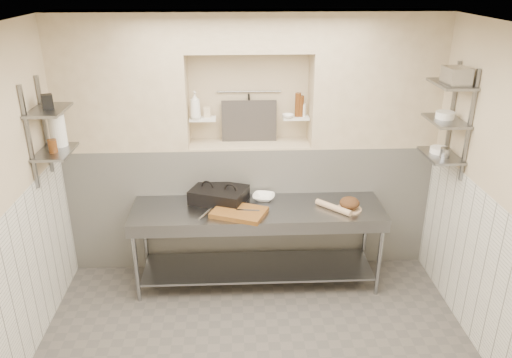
{
  "coord_description": "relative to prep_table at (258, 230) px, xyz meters",
  "views": [
    {
      "loc": [
        -0.17,
        -3.42,
        3.18
      ],
      "look_at": [
        0.03,
        0.9,
        1.35
      ],
      "focal_mm": 35.0,
      "sensor_mm": 36.0,
      "label": 1
    }
  ],
  "objects": [
    {
      "name": "ceiling",
      "position": [
        -0.06,
        -1.18,
        2.21
      ],
      "size": [
        4.0,
        3.9,
        0.1
      ],
      "primitive_type": "cube",
      "color": "silver",
      "rests_on": "ground"
    },
    {
      "name": "wall_back",
      "position": [
        -0.06,
        0.82,
        0.76
      ],
      "size": [
        4.0,
        0.1,
        2.8
      ],
      "primitive_type": "cube",
      "color": "beige",
      "rests_on": "ground"
    },
    {
      "name": "backwall_lower",
      "position": [
        -0.06,
        0.57,
        0.06
      ],
      "size": [
        4.0,
        0.4,
        1.4
      ],
      "primitive_type": "cube",
      "color": "silver",
      "rests_on": "floor"
    },
    {
      "name": "alcove_sill",
      "position": [
        -0.06,
        0.57,
        0.77
      ],
      "size": [
        1.3,
        0.4,
        0.02
      ],
      "primitive_type": "cube",
      "color": "beige",
      "rests_on": "backwall_lower"
    },
    {
      "name": "backwall_pillar_left",
      "position": [
        -1.39,
        0.57,
        1.46
      ],
      "size": [
        1.35,
        0.4,
        1.4
      ],
      "primitive_type": "cube",
      "color": "beige",
      "rests_on": "backwall_lower"
    },
    {
      "name": "backwall_pillar_right",
      "position": [
        1.26,
        0.57,
        1.46
      ],
      "size": [
        1.35,
        0.4,
        1.4
      ],
      "primitive_type": "cube",
      "color": "beige",
      "rests_on": "backwall_lower"
    },
    {
      "name": "backwall_header",
      "position": [
        -0.06,
        0.57,
        1.96
      ],
      "size": [
        1.3,
        0.4,
        0.4
      ],
      "primitive_type": "cube",
      "color": "beige",
      "rests_on": "backwall_lower"
    },
    {
      "name": "wainscot_left",
      "position": [
        -2.05,
        -1.18,
        0.06
      ],
      "size": [
        0.02,
        3.9,
        1.4
      ],
      "primitive_type": "cube",
      "color": "silver",
      "rests_on": "floor"
    },
    {
      "name": "wainscot_right",
      "position": [
        1.93,
        -1.18,
        0.06
      ],
      "size": [
        0.02,
        3.9,
        1.4
      ],
      "primitive_type": "cube",
      "color": "silver",
      "rests_on": "floor"
    },
    {
      "name": "alcove_shelf_left",
      "position": [
        -0.56,
        0.57,
        1.06
      ],
      "size": [
        0.28,
        0.16,
        0.02
      ],
      "primitive_type": "cube",
      "color": "white",
      "rests_on": "backwall_lower"
    },
    {
      "name": "alcove_shelf_right",
      "position": [
        0.44,
        0.57,
        1.06
      ],
      "size": [
        0.28,
        0.16,
        0.02
      ],
      "primitive_type": "cube",
      "color": "white",
      "rests_on": "backwall_lower"
    },
    {
      "name": "utensil_rail",
      "position": [
        -0.06,
        0.74,
        1.31
      ],
      "size": [
        0.7,
        0.02,
        0.02
      ],
      "primitive_type": "cylinder",
      "rotation": [
        0.0,
        1.57,
        0.0
      ],
      "color": "gray",
      "rests_on": "wall_back"
    },
    {
      "name": "hanging_steel",
      "position": [
        -0.06,
        0.72,
        1.14
      ],
      "size": [
        0.02,
        0.02,
        0.3
      ],
      "primitive_type": "cylinder",
      "color": "black",
      "rests_on": "utensil_rail"
    },
    {
      "name": "splash_panel",
      "position": [
        -0.06,
        0.67,
        1.0
      ],
      "size": [
        0.6,
        0.08,
        0.45
      ],
      "primitive_type": "cube",
      "rotation": [
        -0.14,
        0.0,
        0.0
      ],
      "color": "#383330",
      "rests_on": "alcove_sill"
    },
    {
      "name": "shelf_rail_left_a",
      "position": [
        -2.04,
        0.07,
        1.16
      ],
      "size": [
        0.03,
        0.03,
        0.95
      ],
      "primitive_type": "cube",
      "color": "slate",
      "rests_on": "wall_left"
    },
    {
      "name": "shelf_rail_left_b",
      "position": [
        -2.04,
        -0.33,
        1.16
      ],
      "size": [
        0.03,
        0.03,
        0.95
      ],
      "primitive_type": "cube",
      "color": "slate",
      "rests_on": "wall_left"
    },
    {
      "name": "wall_shelf_left_lower",
      "position": [
        -1.9,
        -0.13,
        0.96
      ],
      "size": [
        0.3,
        0.5,
        0.02
      ],
      "primitive_type": "cube",
      "color": "slate",
      "rests_on": "wall_left"
    },
    {
      "name": "wall_shelf_left_upper",
      "position": [
        -1.9,
        -0.13,
        1.36
      ],
      "size": [
        0.3,
        0.5,
        0.03
      ],
      "primitive_type": "cube",
      "color": "slate",
      "rests_on": "wall_left"
    },
    {
      "name": "shelf_rail_right_a",
      "position": [
        1.91,
        0.07,
        1.21
      ],
      "size": [
        0.03,
        0.03,
        1.05
      ],
      "primitive_type": "cube",
      "color": "slate",
      "rests_on": "wall_right"
    },
    {
      "name": "shelf_rail_right_b",
      "position": [
        1.91,
        -0.33,
        1.21
      ],
      "size": [
        0.03,
        0.03,
        1.05
      ],
      "primitive_type": "cube",
      "color": "slate",
      "rests_on": "wall_right"
    },
    {
      "name": "wall_shelf_right_lower",
      "position": [
        1.78,
        -0.13,
        0.86
      ],
      "size": [
        0.3,
        0.5,
        0.02
      ],
      "primitive_type": "cube",
      "color": "slate",
      "rests_on": "wall_right"
    },
    {
      "name": "wall_shelf_right_mid",
      "position": [
        1.78,
        -0.13,
        1.21
      ],
      "size": [
        0.3,
        0.5,
        0.02
      ],
      "primitive_type": "cube",
      "color": "slate",
      "rests_on": "wall_right"
    },
    {
      "name": "wall_shelf_right_upper",
      "position": [
        1.78,
        -0.13,
        1.56
      ],
      "size": [
        0.3,
        0.5,
        0.03
      ],
      "primitive_type": "cube",
      "color": "slate",
      "rests_on": "wall_right"
    },
    {
      "name": "prep_table",
      "position": [
        0.0,
        0.0,
        0.0
      ],
      "size": [
        2.6,
        0.7,
        0.9
      ],
      "color": "gray",
      "rests_on": "floor"
    },
    {
      "name": "panini_press",
      "position": [
        -0.4,
        0.19,
        0.33
      ],
      "size": [
        0.66,
        0.57,
        0.15
      ],
      "rotation": [
        0.0,
        0.0,
        -0.37
      ],
      "color": "black",
      "rests_on": "prep_table"
    },
    {
      "name": "cutting_board",
      "position": [
        -0.19,
        -0.13,
        0.28
      ],
      "size": [
        0.61,
        0.53,
        0.05
      ],
      "primitive_type": "cube",
      "rotation": [
        0.0,
        0.0,
        -0.39
      ],
      "color": "brown",
      "rests_on": "prep_table"
    },
    {
      "name": "knife_blade",
      "position": [
        -0.1,
        -0.13,
        0.31
      ],
      "size": [
        0.24,
        0.06,
        0.01
      ],
      "primitive_type": "cube",
      "rotation": [
        0.0,
        0.0,
        -0.13
      ],
      "color": "gray",
      "rests_on": "cutting_board"
    },
    {
      "name": "tongs",
      "position": [
        -0.52,
        -0.2,
        0.31
      ],
      "size": [
        0.13,
        0.24,
        0.02
      ],
      "primitive_type": "cylinder",
      "rotation": [
        1.57,
        0.0,
        -0.45
      ],
      "color": "gray",
      "rests_on": "cutting_board"
    },
    {
      "name": "mixing_bowl",
      "position": [
        0.07,
        0.21,
        0.29
      ],
      "size": [
        0.28,
        0.28,
        0.06
      ],
      "primitive_type": "imported",
      "rotation": [
        0.0,
        0.0,
        -0.24
      ],
      "color": "white",
      "rests_on": "prep_table"
    },
    {
      "name": "rolling_pin",
      "position": [
        0.77,
        -0.07,
        0.29
      ],
      "size": [
        0.34,
        0.34,
        0.06
      ],
      "primitive_type": "cylinder",
      "rotation": [
        1.57,
        0.0,
        0.77
      ],
      "color": "tan",
      "rests_on": "prep_table"
    },
    {
      "name": "bread_board",
      "position": [
        0.93,
        -0.07,
        0.26
      ],
      "size": [
        0.25,
        0.25,
        0.01
      ],
      "primitive_type": "cylinder",
      "color": "tan",
      "rests_on": "prep_table"
    },
    {
      "name": "bread_loaf",
      "position": [
        0.93,
        -0.07,
        0.33
      ],
      "size": [
        0.2,
        0.2,
        0.12
      ],
      "primitive_type": "ellipsoid",
      "color": "#4C2D19",
      "rests_on": "bread_board"
    },
    {
      "name": "bottle_soap",
      "position": [
        -0.63,
        0.52,
        1.22
      ],
      "size": [
        0.14,
        0.14,
        0.29
      ],
      "primitive_type": "imported",
      "rotation": [
        0.0,
        0.0,
        0.26
      ],
      "color": "white",
      "rests_on": "alcove_shelf_left"
    },
    {
      "name": "jar_alcove",
      "position": [
        -0.51,
        0.6,
        1.12
      ],
      "size": [
        0.07,
        0.07,
        0.11
      ],
      "primitive_type": "cube",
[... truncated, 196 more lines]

